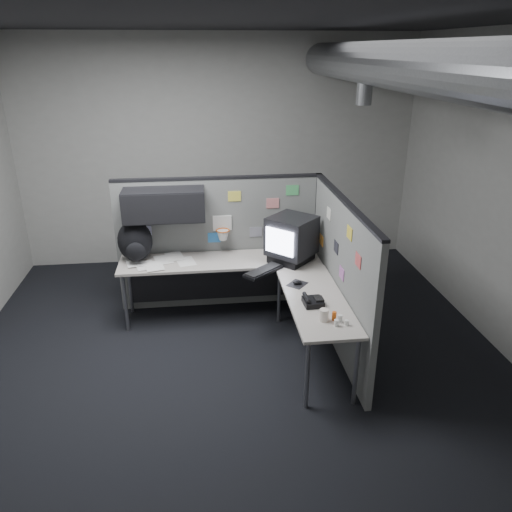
{
  "coord_description": "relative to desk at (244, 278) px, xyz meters",
  "views": [
    {
      "loc": [
        -0.31,
        -4.32,
        2.99
      ],
      "look_at": [
        0.24,
        0.35,
        1.02
      ],
      "focal_mm": 35.0,
      "sensor_mm": 36.0,
      "label": 1
    }
  ],
  "objects": [
    {
      "name": "room",
      "position": [
        0.41,
        -0.7,
        1.48
      ],
      "size": [
        5.62,
        5.62,
        3.22
      ],
      "color": "black",
      "rests_on": "ground"
    },
    {
      "name": "bottles",
      "position": [
        0.72,
        -1.27,
        0.15
      ],
      "size": [
        0.14,
        0.15,
        0.08
      ],
      "rotation": [
        0.0,
        0.0,
        0.22
      ],
      "color": "silver",
      "rests_on": "desk"
    },
    {
      "name": "monitor",
      "position": [
        0.56,
        0.16,
        0.39
      ],
      "size": [
        0.65,
        0.65,
        0.52
      ],
      "rotation": [
        0.0,
        0.0,
        0.02
      ],
      "color": "black",
      "rests_on": "desk"
    },
    {
      "name": "papers",
      "position": [
        -0.93,
        0.28,
        0.13
      ],
      "size": [
        0.82,
        0.58,
        0.02
      ],
      "rotation": [
        0.0,
        0.0,
        0.25
      ],
      "color": "white",
      "rests_on": "desk"
    },
    {
      "name": "desk",
      "position": [
        0.0,
        0.0,
        0.0
      ],
      "size": [
        2.31,
        2.11,
        0.73
      ],
      "color": "#B1A99F",
      "rests_on": "ground"
    },
    {
      "name": "mouse",
      "position": [
        0.51,
        -0.46,
        0.13
      ],
      "size": [
        0.25,
        0.25,
        0.04
      ],
      "rotation": [
        0.0,
        0.0,
        0.07
      ],
      "color": "black",
      "rests_on": "desk"
    },
    {
      "name": "keyboard",
      "position": [
        0.2,
        -0.13,
        0.14
      ],
      "size": [
        0.47,
        0.45,
        0.04
      ],
      "rotation": [
        0.0,
        0.0,
        -0.07
      ],
      "color": "black",
      "rests_on": "desk"
    },
    {
      "name": "cup",
      "position": [
        0.6,
        -1.22,
        0.17
      ],
      "size": [
        0.08,
        0.08,
        0.11
      ],
      "primitive_type": "cylinder",
      "rotation": [
        0.0,
        0.0,
        -0.01
      ],
      "color": "silver",
      "rests_on": "desk"
    },
    {
      "name": "phone",
      "position": [
        0.57,
        -0.91,
        0.15
      ],
      "size": [
        0.19,
        0.21,
        0.09
      ],
      "rotation": [
        0.0,
        0.0,
        -0.13
      ],
      "color": "black",
      "rests_on": "desk"
    },
    {
      "name": "backpack",
      "position": [
        -1.19,
        0.35,
        0.35
      ],
      "size": [
        0.44,
        0.42,
        0.48
      ],
      "rotation": [
        0.0,
        0.0,
        -0.23
      ],
      "color": "black",
      "rests_on": "desk"
    },
    {
      "name": "partition_right",
      "position": [
        0.95,
        -0.49,
        0.21
      ],
      "size": [
        0.07,
        2.23,
        1.63
      ],
      "color": "slate",
      "rests_on": "ground"
    },
    {
      "name": "partition_back",
      "position": [
        -0.4,
        0.53,
        0.38
      ],
      "size": [
        2.44,
        0.42,
        1.63
      ],
      "color": "slate",
      "rests_on": "ground"
    }
  ]
}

